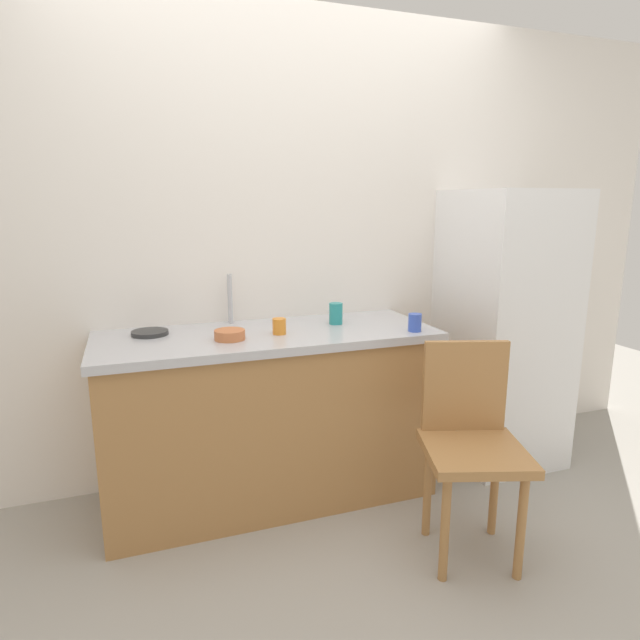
% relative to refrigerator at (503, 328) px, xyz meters
% --- Properties ---
extents(ground_plane, '(8.00, 8.00, 0.00)m').
position_rel_refrigerator_xyz_m(ground_plane, '(-1.17, -0.64, -0.77)').
color(ground_plane, '#9E998E').
extents(back_wall, '(4.80, 0.10, 2.44)m').
position_rel_refrigerator_xyz_m(back_wall, '(-1.17, 0.36, 0.45)').
color(back_wall, white).
rests_on(back_wall, ground_plane).
extents(cabinet_base, '(1.58, 0.60, 0.82)m').
position_rel_refrigerator_xyz_m(cabinet_base, '(-1.37, 0.01, -0.36)').
color(cabinet_base, '#A87542').
rests_on(cabinet_base, ground_plane).
extents(countertop, '(1.62, 0.64, 0.04)m').
position_rel_refrigerator_xyz_m(countertop, '(-1.37, 0.01, 0.07)').
color(countertop, '#B7B7BC').
rests_on(countertop, cabinet_base).
extents(faucet, '(0.02, 0.02, 0.25)m').
position_rel_refrigerator_xyz_m(faucet, '(-1.50, 0.26, 0.22)').
color(faucet, '#B7B7BC').
rests_on(faucet, countertop).
extents(refrigerator, '(0.57, 0.62, 1.53)m').
position_rel_refrigerator_xyz_m(refrigerator, '(0.00, 0.00, 0.00)').
color(refrigerator, white).
rests_on(refrigerator, ground_plane).
extents(chair, '(0.50, 0.50, 0.89)m').
position_rel_refrigerator_xyz_m(chair, '(-0.68, -0.70, -0.27)').
color(chair, '#A87542').
rests_on(chair, ground_plane).
extents(terracotta_bowl, '(0.14, 0.14, 0.04)m').
position_rel_refrigerator_xyz_m(terracotta_bowl, '(-1.57, -0.08, 0.11)').
color(terracotta_bowl, '#C67042').
rests_on(terracotta_bowl, countertop).
extents(hotplate, '(0.17, 0.17, 0.02)m').
position_rel_refrigerator_xyz_m(hotplate, '(-1.91, 0.13, 0.10)').
color(hotplate, '#2D2D2D').
rests_on(hotplate, countertop).
extents(cup_blue, '(0.06, 0.06, 0.09)m').
position_rel_refrigerator_xyz_m(cup_blue, '(-0.70, -0.22, 0.13)').
color(cup_blue, blue).
rests_on(cup_blue, countertop).
extents(cup_teal, '(0.07, 0.07, 0.11)m').
position_rel_refrigerator_xyz_m(cup_teal, '(-1.00, 0.06, 0.14)').
color(cup_teal, teal).
rests_on(cup_teal, countertop).
extents(cup_orange, '(0.06, 0.06, 0.08)m').
position_rel_refrigerator_xyz_m(cup_orange, '(-1.33, -0.05, 0.13)').
color(cup_orange, orange).
rests_on(cup_orange, countertop).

